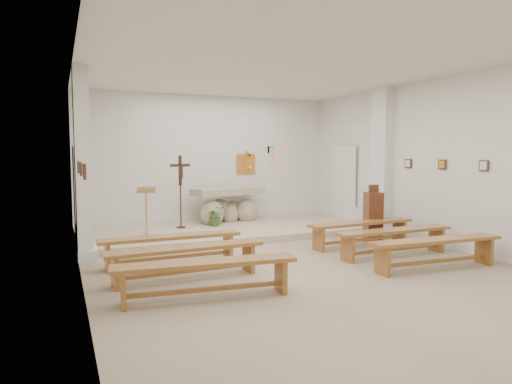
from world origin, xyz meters
name	(u,v)px	position (x,y,z in m)	size (l,w,h in m)	color
ground	(297,265)	(0.00, 0.00, 0.00)	(7.00, 10.00, 0.00)	#BFAE8A
wall_left	(80,167)	(-3.49, 0.00, 1.75)	(0.02, 10.00, 3.50)	white
wall_right	(451,163)	(3.49, 0.00, 1.75)	(0.02, 10.00, 3.50)	white
wall_back	(210,161)	(0.00, 4.99, 1.75)	(7.00, 0.02, 3.50)	white
ceiling	(299,61)	(0.00, 0.00, 3.49)	(7.00, 10.00, 0.02)	silver
sanctuary_platform	(229,230)	(0.00, 3.50, 0.07)	(6.98, 3.00, 0.15)	beige
pilaster_left	(82,164)	(-3.37, 2.00, 1.75)	(0.26, 0.55, 3.50)	white
pilaster_right	(382,161)	(3.37, 2.00, 1.75)	(0.26, 0.55, 3.50)	white
gold_wall_relief	(246,164)	(1.05, 4.96, 1.65)	(0.55, 0.04, 0.55)	gold
sanctuary_lamp	(272,158)	(1.75, 4.71, 1.81)	(0.11, 0.36, 0.44)	black
station_frame_left_front	(85,172)	(-3.47, -0.80, 1.72)	(0.03, 0.20, 0.20)	#442B1E
station_frame_left_mid	(81,169)	(-3.47, 0.20, 1.72)	(0.03, 0.20, 0.20)	#442B1E
station_frame_left_rear	(78,167)	(-3.47, 1.20, 1.72)	(0.03, 0.20, 0.20)	#442B1E
station_frame_right_front	(484,166)	(3.47, -0.80, 1.72)	(0.03, 0.20, 0.20)	#442B1E
station_frame_right_mid	(442,164)	(3.47, 0.20, 1.72)	(0.03, 0.20, 0.20)	#442B1E
station_frame_right_rear	(408,163)	(3.47, 1.20, 1.72)	(0.03, 0.20, 0.20)	#442B1E
radiator_left	(80,238)	(-3.43, 2.70, 0.27)	(0.10, 0.85, 0.52)	silver
radiator_right	(364,218)	(3.43, 2.70, 0.27)	(0.10, 0.85, 0.52)	silver
altar	(227,207)	(0.27, 4.40, 0.53)	(2.00, 1.10, 0.98)	beige
lectern	(146,211)	(-2.05, 3.06, 0.70)	(0.42, 0.37, 1.11)	tan
crucifix_stand	(181,186)	(-1.11, 3.83, 1.16)	(0.52, 0.23, 1.74)	#381C11
potted_plant	(215,216)	(-0.25, 3.79, 0.40)	(0.44, 0.39, 0.49)	#365B24
donation_pedestal	(373,217)	(2.55, 1.22, 0.56)	(0.41, 0.41, 1.26)	brown
bench_left_front	(171,243)	(-2.01, 0.92, 0.39)	(2.47, 0.41, 0.52)	#9A602C
bench_right_front	(361,228)	(2.01, 0.92, 0.39)	(2.48, 0.52, 0.52)	#9A602C
bench_left_second	(186,255)	(-2.01, -0.12, 0.39)	(2.48, 0.51, 0.52)	#9A602C
bench_right_second	(394,236)	(2.01, -0.12, 0.39)	(2.47, 0.43, 0.52)	#9A602C
bench_left_third	(206,271)	(-2.01, -1.15, 0.39)	(2.49, 0.65, 0.52)	#9A602C
bench_right_third	(436,246)	(2.01, -1.15, 0.39)	(2.48, 0.53, 0.52)	#9A602C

